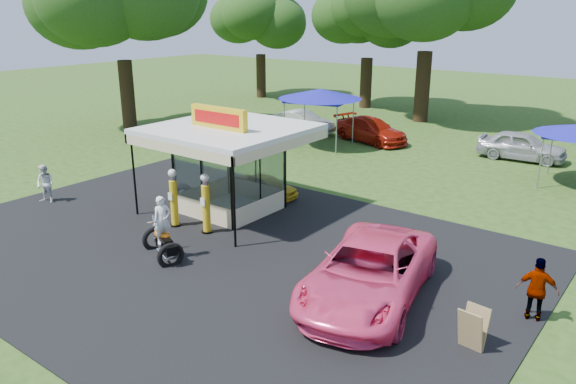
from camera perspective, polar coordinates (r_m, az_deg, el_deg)
name	(u,v)px	position (r m, az deg, el deg)	size (l,w,h in m)	color
ground	(168,269)	(17.71, -12.07, -7.67)	(120.00, 120.00, 0.00)	#2B4816
asphalt_apron	(214,247)	(18.92, -7.51, -5.60)	(20.00, 14.00, 0.04)	black
gas_station_kiosk	(230,167)	(21.67, -5.93, 2.51)	(5.40, 5.40, 4.18)	white
gas_pump_left	(174,199)	(20.60, -11.52, -0.75)	(0.41, 0.41, 2.18)	black
gas_pump_right	(206,205)	(19.78, -8.32, -1.32)	(0.41, 0.41, 2.21)	black
motorcycle	(163,234)	(18.10, -12.60, -4.17)	(1.93, 1.45, 2.19)	black
spare_tires	(183,194)	(23.20, -10.63, -0.18)	(1.05, 0.97, 0.85)	black
a_frame_sign	(473,329)	(14.03, 18.24, -13.09)	(0.62, 0.59, 1.06)	#593819
kiosk_car	(267,186)	(23.63, -2.19, 0.64)	(1.13, 2.82, 0.96)	gold
pink_sedan	(369,272)	(15.48, 8.22, -8.01)	(2.73, 5.91, 1.64)	#FF457D
spectator_west	(45,184)	(24.82, -23.43, 0.75)	(0.78, 0.61, 1.60)	white
spectator_east_b	(537,290)	(15.62, 24.01, -9.09)	(1.02, 0.42, 1.73)	gray
bg_car_a	(302,122)	(35.92, 1.44, 7.12)	(1.47, 4.23, 1.39)	silver
bg_car_b	(371,130)	(33.81, 8.42, 6.25)	(2.00, 4.91, 1.43)	#B21C0D
bg_car_c	(522,146)	(31.83, 22.65, 4.36)	(1.77, 4.41, 1.50)	#AAA9AE
tent_west	(320,94)	(32.07, 3.27, 9.88)	(4.70, 4.70, 3.29)	gray
oak_far_a	(260,20)	(50.37, -2.84, 17.10)	(8.80, 8.80, 10.44)	black
oak_far_b	(369,18)	(45.32, 8.20, 17.06)	(8.97, 8.97, 10.70)	black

